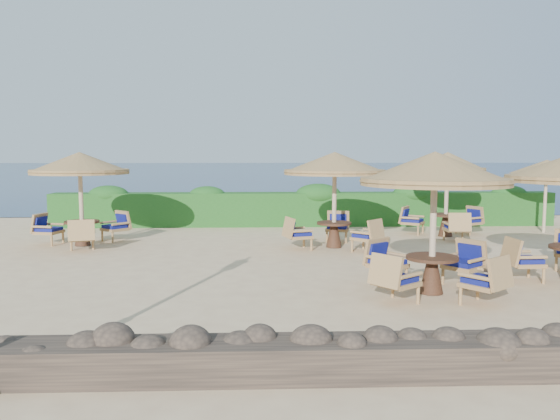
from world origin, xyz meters
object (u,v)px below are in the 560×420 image
object	(u,v)px
extra_parasol	(547,167)
cafe_set_4	(447,180)
cafe_set_0	(434,197)
cafe_set_2	(80,179)
cafe_set_3	(335,179)

from	to	relation	value
extra_parasol	cafe_set_4	distance (m)	3.65
cafe_set_0	cafe_set_2	world-z (taller)	same
cafe_set_3	cafe_set_4	size ratio (longest dim) A/B	1.03
cafe_set_0	cafe_set_4	distance (m)	7.43
cafe_set_0	cafe_set_2	xyz separation A→B (m)	(-8.26, 5.62, 0.08)
cafe_set_3	cafe_set_4	distance (m)	4.24
cafe_set_2	extra_parasol	bearing A→B (deg)	8.03
extra_parasol	cafe_set_2	world-z (taller)	cafe_set_2
cafe_set_3	cafe_set_4	xyz separation A→B (m)	(3.80, 1.88, -0.13)
cafe_set_2	cafe_set_3	size ratio (longest dim) A/B	0.98
extra_parasol	cafe_set_3	size ratio (longest dim) A/B	0.84
cafe_set_2	cafe_set_3	distance (m)	7.13
cafe_set_3	cafe_set_2	bearing A→B (deg)	175.52
cafe_set_0	cafe_set_4	size ratio (longest dim) A/B	1.00
cafe_set_0	cafe_set_2	size ratio (longest dim) A/B	0.98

